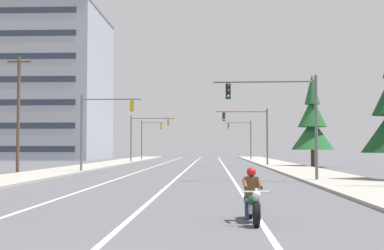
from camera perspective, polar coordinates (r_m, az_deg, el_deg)
lane_stripe_center at (r=51.98m, az=-0.26°, el=-4.76°), size 0.16×100.00×0.01m
lane_stripe_left at (r=52.27m, az=-4.30°, el=-4.74°), size 0.16×100.00×0.01m
lane_stripe_right at (r=51.95m, az=3.72°, el=-4.75°), size 0.16×100.00×0.01m
sidewalk_kerb_right at (r=47.52m, az=11.33°, el=-4.84°), size 4.40×110.00×0.14m
sidewalk_kerb_left at (r=48.50m, az=-12.38°, el=-4.78°), size 4.40×110.00×0.14m
motorcycle_with_rider at (r=13.61m, az=6.89°, el=-8.49°), size 0.70×2.19×1.46m
traffic_signal_near_right at (r=29.69m, az=10.54°, el=1.68°), size 6.08×0.42×6.20m
traffic_signal_near_left at (r=40.73m, az=-10.58°, el=0.44°), size 4.90×0.38×6.20m
traffic_signal_mid_right at (r=54.23m, az=6.87°, el=-0.28°), size 5.59×0.63×6.20m
traffic_signal_mid_left at (r=66.68m, az=-5.48°, el=-0.69°), size 5.94×0.37×6.20m
traffic_signal_far_right at (r=78.54m, az=5.87°, el=-1.05°), size 4.18×0.37×6.20m
traffic_signal_far_left at (r=78.31m, az=-5.02°, el=-1.07°), size 3.65×0.46×6.20m
utility_pole_left_near at (r=42.49m, az=-19.17°, el=1.42°), size 1.91×0.26×9.30m
conifer_tree_right_verge_far at (r=52.38m, az=13.56°, el=0.08°), size 4.31×4.31×9.48m
apartment_building_far_left_block at (r=89.33m, az=-17.01°, el=4.28°), size 21.73×20.15×24.91m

